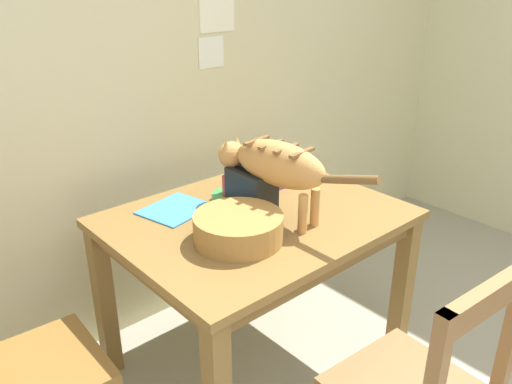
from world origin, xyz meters
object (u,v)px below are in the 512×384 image
Objects in this scene: magazine at (176,209)px; toaster at (252,190)px; wicker_basket at (238,228)px; wooden_chair_near at (23,371)px; book_stack at (276,177)px; saucer_bowl at (233,197)px; cat at (274,165)px; coffee_mug at (233,185)px; dining_table at (256,235)px.

magazine is 1.29× the size of toaster.
wooden_chair_near reaches higher than wicker_basket.
book_stack is 0.20× the size of wooden_chair_near.
toaster is at bearing -153.76° from book_stack.
wicker_basket reaches higher than saucer_bowl.
toaster reaches higher than magazine.
wicker_basket is 0.28m from toaster.
magazine is (-0.26, 0.31, -0.22)m from cat.
magazine is at bearing 159.72° from saucer_bowl.
coffee_mug reaches higher than book_stack.
wicker_basket is at bearing -147.52° from book_stack.
toaster is (-0.26, -0.13, 0.05)m from book_stack.
cat is 0.17m from toaster.
book_stack is 0.91× the size of toaster.
cat is at bearing -135.13° from book_stack.
magazine is at bearing 94.08° from wicker_basket.
dining_table is 4.36× the size of magazine.
toaster is at bearing 39.04° from wicker_basket.
saucer_bowl is 0.89× the size of toaster.
saucer_bowl is 0.13m from toaster.
saucer_bowl is 0.54× the size of wicker_basket.
cat is at bearing -49.87° from dining_table.
cat reaches higher than toaster.
cat is 2.81× the size of magazine.
wicker_basket is (-0.21, -0.29, -0.02)m from coffee_mug.
toaster is at bearing -87.96° from coffee_mug.
cat is 0.38m from book_stack.
toaster is (0.02, 0.05, 0.18)m from dining_table.
wooden_chair_near is at bearing 177.83° from toaster.
book_stack is 1.28m from wooden_chair_near.
dining_table is 0.24m from coffee_mug.
dining_table is 6.33× the size of saucer_bowl.
saucer_bowl is 0.06m from coffee_mug.
wicker_basket is 0.86m from wooden_chair_near.
dining_table is 0.20m from saucer_bowl.
dining_table is at bearing 122.35° from cat.
coffee_mug is at bearing -33.06° from magazine.
cat is 0.79× the size of wooden_chair_near.
saucer_bowl reaches higher than dining_table.
coffee_mug is at bearing 83.67° from dining_table.
wicker_basket is 1.64× the size of toaster.
coffee_mug is 0.26m from magazine.
book_stack reaches higher than saucer_bowl.
book_stack is 0.56× the size of wicker_basket.
wicker_basket is at bearing -140.96° from toaster.
wooden_chair_near is (-0.96, -0.08, -0.32)m from saucer_bowl.
toaster reaches higher than coffee_mug.
wicker_basket is 0.35× the size of wooden_chair_near.
wicker_basket is at bearing -147.86° from dining_table.
saucer_bowl is at bearing 90.00° from cat.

